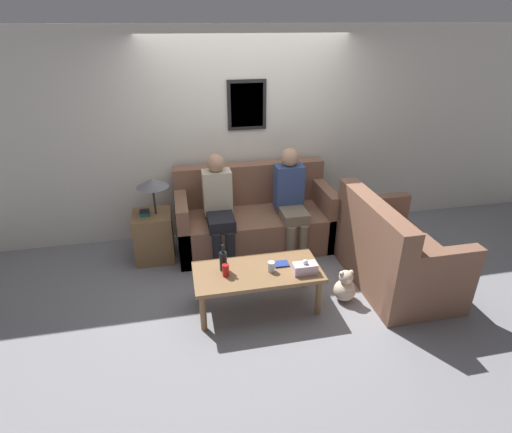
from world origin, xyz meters
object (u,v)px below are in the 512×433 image
Objects in this scene: couch_main at (254,219)px; drinking_glass at (271,267)px; coffee_table at (257,275)px; teddy_bear at (345,287)px; person_left at (219,204)px; couch_side at (392,255)px; person_right at (291,197)px; wine_bottle at (223,261)px.

couch_main reaches higher than drinking_glass.
teddy_bear is at bearing -4.94° from coffee_table.
person_left is 3.53× the size of teddy_bear.
person_right reaches higher than couch_side.
person_right reaches higher than drinking_glass.
coffee_table is (-1.53, -0.12, 0.03)m from couch_side.
couch_main is 1.38× the size of couch_side.
person_right is at bearing 59.03° from coffee_table.
couch_main is at bearing 79.95° from coffee_table.
couch_side is at bearing 4.49° from coffee_table.
couch_main is 1.29m from coffee_table.
person_left is (0.09, 1.02, 0.14)m from wine_bottle.
coffee_table is at bearing -13.54° from wine_bottle.
wine_bottle is 0.47m from drinking_glass.
person_right is (0.52, 1.11, 0.22)m from drinking_glass.
couch_side is 1.35m from person_right.
coffee_table is 12.32× the size of drinking_glass.
wine_bottle is 0.22× the size of person_left.
coffee_table is 1.29m from person_right.
person_left is at bearing 60.92° from couch_side.
person_left is 0.98× the size of person_right.
person_right reaches higher than wine_bottle.
person_right is (0.88, -0.02, 0.02)m from person_left.
couch_main and couch_side have the same top height.
couch_side reaches higher than coffee_table.
couch_side is at bearing 17.89° from teddy_bear.
wine_bottle is 0.22× the size of person_right.
wine_bottle reaches higher than coffee_table.
person_left reaches higher than wine_bottle.
coffee_table is at bearing -100.05° from couch_main.
person_right is (-0.88, 0.95, 0.36)m from couch_side.
couch_main is at bearing 155.11° from person_right.
person_right reaches higher than coffee_table.
couch_side is 1.10× the size of person_right.
drinking_glass is at bearing 96.50° from couch_side.
coffee_table is 0.17m from drinking_glass.
person_right is at bearing 45.86° from wine_bottle.
person_right reaches higher than couch_main.
person_left is at bearing 102.05° from coffee_table.
teddy_bear is at bearing -77.03° from person_right.
couch_side is (1.30, -1.15, 0.00)m from couch_main.
coffee_table is at bearing -120.97° from person_right.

